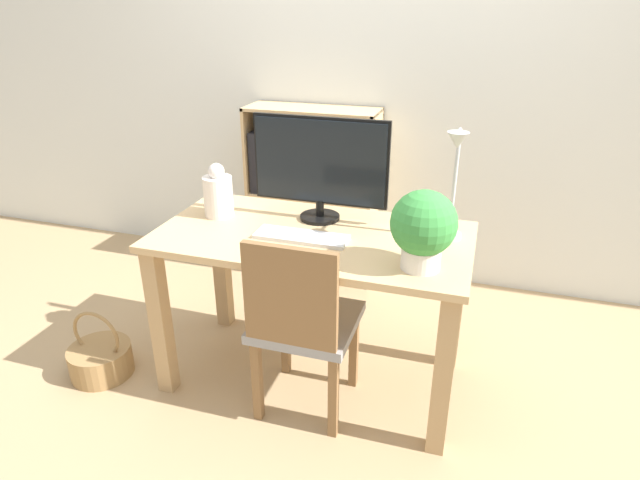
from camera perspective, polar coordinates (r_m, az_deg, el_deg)
ground_plane at (r=2.59m, az=-0.69°, el=-14.15°), size 10.00×10.00×0.00m
wall_back at (r=3.18m, az=6.17°, el=18.57°), size 8.00×0.05×2.60m
desk at (r=2.27m, az=-0.76°, el=-2.50°), size 1.30×0.68×0.72m
monitor at (r=2.29m, az=0.01°, el=8.09°), size 0.59×0.18×0.45m
keyboard at (r=2.17m, az=-2.00°, el=0.35°), size 0.38×0.13×0.02m
vase at (r=2.41m, az=-10.81°, el=4.86°), size 0.13×0.13×0.24m
desk_lamp at (r=2.09m, az=14.15°, el=6.64°), size 0.10×0.19×0.45m
potted_plant at (r=1.90m, az=10.96°, el=1.37°), size 0.24×0.24×0.29m
chair at (r=2.14m, az=-1.95°, el=-8.65°), size 0.40×0.40×0.83m
bookshelf at (r=3.31m, az=-3.25°, el=5.11°), size 0.78×0.28×1.05m
basket at (r=2.75m, az=-22.35°, el=-11.60°), size 0.28×0.28×0.33m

